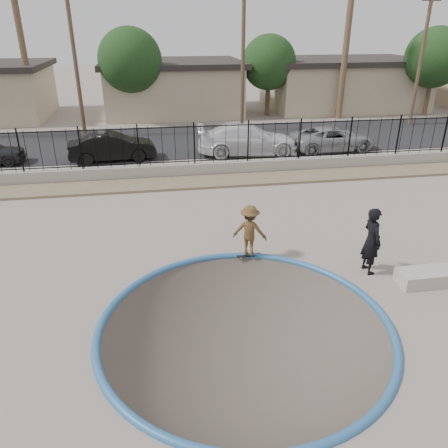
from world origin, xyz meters
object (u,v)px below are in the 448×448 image
Objects in this scene: concrete_ledge at (427,277)px; car_d at (332,139)px; car_c at (248,140)px; videographer at (372,241)px; skateboard at (249,255)px; car_b at (112,147)px; skater at (250,234)px.

car_d reaches higher than concrete_ledge.
car_c is (-2.08, 13.43, 0.62)m from concrete_ledge.
concrete_ledge is (1.29, -0.89, -0.78)m from videographer.
car_c is 1.15× the size of car_d.
videographer is 1.75m from concrete_ledge.
skateboard is at bearing 61.27° from videographer.
concrete_ledge is 0.37× the size of car_b.
car_c is at bearing -1.81° from videographer.
car_c is 4.76m from car_d.
skater is at bearing 143.01° from car_d.
car_b is 0.92× the size of car_d.
car_b is at bearing 124.50° from concrete_ledge.
concrete_ledge is at bearing -26.13° from skateboard.
car_c reaches higher than car_d.
car_b is at bearing 113.69° from skateboard.
videographer is at bearing -153.66° from car_b.
concrete_ledge is (4.48, -2.26, -0.59)m from skater.
concrete_ledge is 13.66m from car_d.
videographer reaches higher than car_b.
skater is 3.47m from videographer.
videographer reaches higher than concrete_ledge.
car_d is (7.15, 11.13, -0.10)m from skater.
car_d is (7.15, 11.13, 0.64)m from skateboard.
skater is at bearing 61.27° from videographer.
skateboard is at bearing -162.98° from car_b.
videographer is 13.12m from car_d.
videographer is 14.80m from car_b.
concrete_ledge is at bearing -151.49° from car_b.
skateboard is 11.45m from car_c.
skater is 11.42m from car_c.
skater is at bearing 172.36° from car_c.
skateboard is 0.39× the size of videographer.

